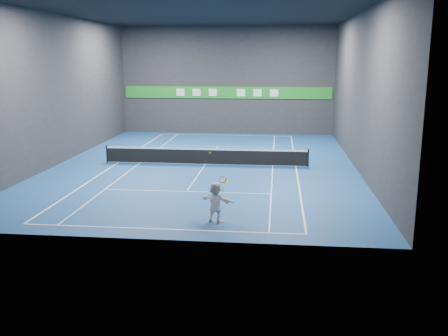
# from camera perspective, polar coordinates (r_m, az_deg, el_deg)

# --- Properties ---
(ground) EXTENTS (26.00, 26.00, 0.00)m
(ground) POSITION_cam_1_polar(r_m,az_deg,el_deg) (30.55, -2.13, 0.42)
(ground) COLOR navy
(ground) RESTS_ON ground
(ceiling) EXTENTS (26.00, 26.00, 0.00)m
(ceiling) POSITION_cam_1_polar(r_m,az_deg,el_deg) (29.99, -2.28, 17.48)
(ceiling) COLOR black
(ceiling) RESTS_ON ground
(wall_back) EXTENTS (18.00, 0.10, 9.00)m
(wall_back) POSITION_cam_1_polar(r_m,az_deg,el_deg) (42.82, 0.34, 9.96)
(wall_back) COLOR #27272A
(wall_back) RESTS_ON ground
(wall_front) EXTENTS (18.00, 0.10, 9.00)m
(wall_front) POSITION_cam_1_polar(r_m,az_deg,el_deg) (17.22, -8.49, 6.09)
(wall_front) COLOR #27272A
(wall_front) RESTS_ON ground
(wall_left) EXTENTS (0.10, 26.00, 9.00)m
(wall_left) POSITION_cam_1_polar(r_m,az_deg,el_deg) (32.48, -18.30, 8.54)
(wall_left) COLOR #27272A
(wall_left) RESTS_ON ground
(wall_right) EXTENTS (0.10, 26.00, 9.00)m
(wall_right) POSITION_cam_1_polar(r_m,az_deg,el_deg) (29.99, 15.27, 8.46)
(wall_right) COLOR #27272A
(wall_right) RESTS_ON ground
(baseline_near) EXTENTS (10.98, 0.08, 0.01)m
(baseline_near) POSITION_cam_1_polar(r_m,az_deg,el_deg) (19.28, -7.23, -6.93)
(baseline_near) COLOR white
(baseline_near) RESTS_ON ground
(baseline_far) EXTENTS (10.98, 0.08, 0.01)m
(baseline_far) POSITION_cam_1_polar(r_m,az_deg,el_deg) (42.16, 0.18, 3.78)
(baseline_far) COLOR white
(baseline_far) RESTS_ON ground
(sideline_doubles_left) EXTENTS (0.08, 23.78, 0.01)m
(sideline_doubles_left) POSITION_cam_1_polar(r_m,az_deg,el_deg) (31.79, -11.97, 0.64)
(sideline_doubles_left) COLOR white
(sideline_doubles_left) RESTS_ON ground
(sideline_doubles_right) EXTENTS (0.08, 23.78, 0.01)m
(sideline_doubles_right) POSITION_cam_1_polar(r_m,az_deg,el_deg) (30.26, 8.21, 0.19)
(sideline_doubles_right) COLOR white
(sideline_doubles_right) RESTS_ON ground
(sideline_singles_left) EXTENTS (0.06, 23.78, 0.01)m
(sideline_singles_left) POSITION_cam_1_polar(r_m,az_deg,el_deg) (31.39, -9.58, 0.59)
(sideline_singles_left) COLOR white
(sideline_singles_left) RESTS_ON ground
(sideline_singles_right) EXTENTS (0.06, 23.78, 0.01)m
(sideline_singles_right) POSITION_cam_1_polar(r_m,az_deg,el_deg) (30.24, 5.60, 0.25)
(sideline_singles_right) COLOR white
(sideline_singles_right) RESTS_ON ground
(service_line_near) EXTENTS (8.23, 0.06, 0.01)m
(service_line_near) POSITION_cam_1_polar(r_m,az_deg,el_deg) (24.41, -4.29, -2.69)
(service_line_near) COLOR white
(service_line_near) RESTS_ON ground
(service_line_far) EXTENTS (8.23, 0.06, 0.01)m
(service_line_far) POSITION_cam_1_polar(r_m,az_deg,el_deg) (36.78, -0.71, 2.49)
(service_line_far) COLOR white
(service_line_far) RESTS_ON ground
(center_service_line) EXTENTS (0.06, 12.80, 0.01)m
(center_service_line) POSITION_cam_1_polar(r_m,az_deg,el_deg) (30.55, -2.13, 0.42)
(center_service_line) COLOR white
(center_service_line) RESTS_ON ground
(player) EXTENTS (1.58, 1.08, 1.64)m
(player) POSITION_cam_1_polar(r_m,az_deg,el_deg) (19.70, -0.98, -3.90)
(player) COLOR white
(player) RESTS_ON ground
(tennis_ball) EXTENTS (0.06, 0.06, 0.06)m
(tennis_ball) POSITION_cam_1_polar(r_m,az_deg,el_deg) (19.25, -1.61, 1.76)
(tennis_ball) COLOR yellow
(tennis_ball) RESTS_ON player
(tennis_net) EXTENTS (12.50, 0.10, 1.07)m
(tennis_net) POSITION_cam_1_polar(r_m,az_deg,el_deg) (30.44, -2.14, 1.41)
(tennis_net) COLOR black
(tennis_net) RESTS_ON ground
(sponsor_banner) EXTENTS (17.64, 0.11, 1.00)m
(sponsor_banner) POSITION_cam_1_polar(r_m,az_deg,el_deg) (42.81, 0.33, 8.62)
(sponsor_banner) COLOR #1E8A24
(sponsor_banner) RESTS_ON wall_back
(tennis_racket) EXTENTS (0.46, 0.36, 0.70)m
(tennis_racket) POSITION_cam_1_polar(r_m,az_deg,el_deg) (19.49, -0.11, -1.50)
(tennis_racket) COLOR #AF1B12
(tennis_racket) RESTS_ON player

